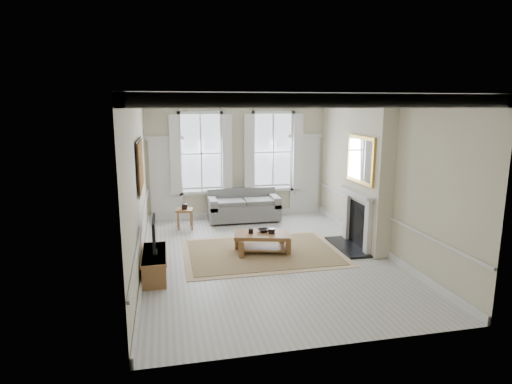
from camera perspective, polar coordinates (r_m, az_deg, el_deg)
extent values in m
plane|color=#B7B5AD|center=(9.41, 1.31, -8.66)|extent=(7.20, 7.20, 0.00)
plane|color=white|center=(8.84, 1.42, 12.51)|extent=(7.20, 7.20, 0.00)
plane|color=beige|center=(12.46, -2.51, 4.38)|extent=(5.20, 0.00, 5.20)
plane|color=beige|center=(8.75, -15.44, 0.91)|extent=(0.00, 7.20, 7.20)
plane|color=beige|center=(9.90, 16.17, 2.07)|extent=(0.00, 7.20, 7.20)
cube|color=silver|center=(12.33, -11.89, 1.48)|extent=(0.90, 0.08, 2.30)
cube|color=silver|center=(13.00, 6.49, 2.16)|extent=(0.90, 0.08, 2.30)
cube|color=#A1721B|center=(8.99, -15.21, 3.46)|extent=(0.05, 1.66, 1.06)
cube|color=beige|center=(9.99, 14.75, 2.23)|extent=(0.35, 1.70, 3.38)
cube|color=black|center=(10.21, 12.12, -7.15)|extent=(0.55, 1.50, 0.05)
cube|color=silver|center=(9.66, 14.68, -4.93)|extent=(0.10, 0.18, 1.15)
cube|color=silver|center=(10.61, 12.02, -3.32)|extent=(0.10, 0.18, 1.15)
cube|color=silver|center=(9.94, 13.21, -0.08)|extent=(0.20, 1.45, 0.06)
cube|color=black|center=(10.16, 13.51, -4.21)|extent=(0.02, 0.92, 1.00)
cube|color=gold|center=(9.85, 13.73, 4.21)|extent=(0.06, 1.26, 1.06)
cube|color=#5C5C5A|center=(12.20, -1.65, -2.53)|extent=(1.98, 0.97, 0.45)
cube|color=#5C5C5A|center=(12.48, -1.98, -0.40)|extent=(1.98, 0.20, 0.44)
cube|color=#5C5C5A|center=(12.02, -5.84, -1.51)|extent=(0.20, 0.97, 0.30)
cube|color=#5C5C5A|center=(12.33, 2.43, -1.12)|extent=(0.20, 0.97, 0.30)
cylinder|color=brown|center=(11.80, -5.50, -4.31)|extent=(0.06, 0.06, 0.08)
cylinder|color=brown|center=(12.79, 1.91, -3.01)|extent=(0.06, 0.06, 0.08)
cube|color=brown|center=(11.56, -9.51, -2.40)|extent=(0.49, 0.49, 0.06)
cube|color=brown|center=(11.46, -10.26, -3.92)|extent=(0.05, 0.05, 0.47)
cube|color=brown|center=(11.47, -8.59, -3.84)|extent=(0.05, 0.05, 0.47)
cube|color=brown|center=(11.78, -10.32, -3.49)|extent=(0.05, 0.05, 0.47)
cube|color=brown|center=(11.79, -8.70, -3.42)|extent=(0.05, 0.05, 0.47)
cube|color=olive|center=(9.68, 0.84, -8.02)|extent=(3.50, 2.60, 0.02)
cube|color=brown|center=(9.55, 0.84, -5.74)|extent=(1.34, 0.98, 0.08)
cube|color=brown|center=(9.29, -1.87, -7.73)|extent=(0.10, 0.10, 0.37)
cube|color=brown|center=(9.51, 4.17, -7.29)|extent=(0.10, 0.10, 0.37)
cube|color=brown|center=(9.76, -2.40, -6.77)|extent=(0.10, 0.10, 0.37)
cube|color=brown|center=(9.97, 3.36, -6.38)|extent=(0.10, 0.10, 0.37)
cylinder|color=black|center=(9.52, -0.69, -5.21)|extent=(0.11, 0.11, 0.11)
cylinder|color=black|center=(9.52, 2.09, -5.21)|extent=(0.15, 0.15, 0.11)
imported|color=black|center=(9.63, 1.00, -5.14)|extent=(0.29, 0.29, 0.06)
cube|color=brown|center=(8.56, -13.36, -9.39)|extent=(0.43, 1.33, 0.47)
cube|color=black|center=(8.48, -13.31, -7.79)|extent=(0.08, 0.30, 0.03)
cube|color=black|center=(8.36, -13.43, -5.26)|extent=(0.05, 0.90, 0.55)
cube|color=black|center=(8.36, -13.22, -5.25)|extent=(0.01, 0.83, 0.49)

